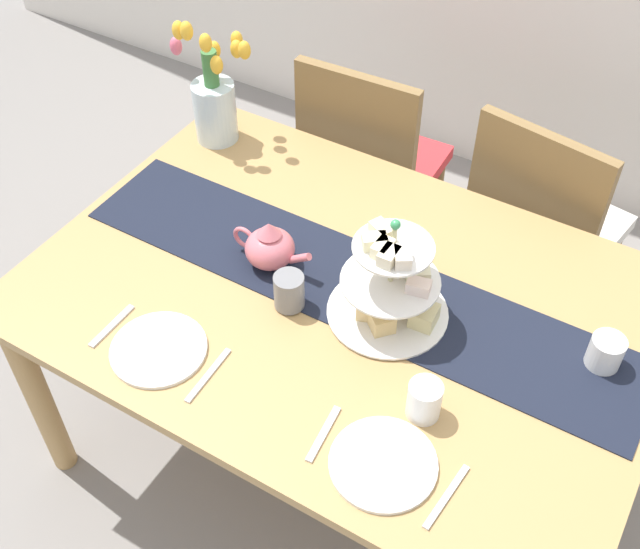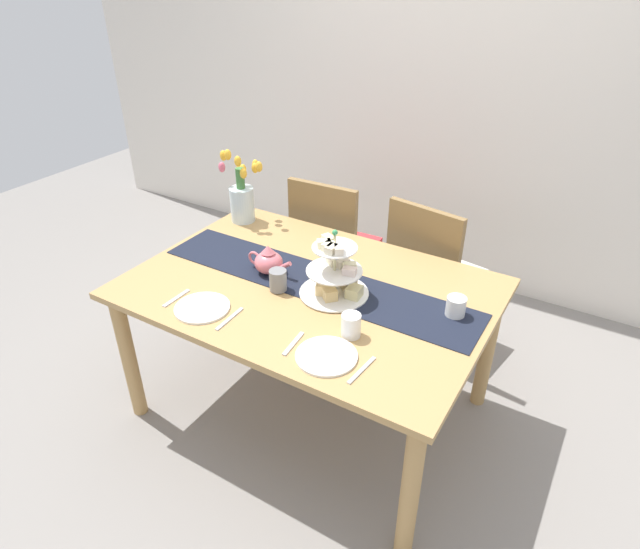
{
  "view_description": "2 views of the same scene",
  "coord_description": "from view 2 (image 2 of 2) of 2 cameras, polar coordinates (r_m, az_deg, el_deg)",
  "views": [
    {
      "loc": [
        0.64,
        -1.19,
        2.18
      ],
      "look_at": [
        -0.04,
        -0.05,
        0.82
      ],
      "focal_mm": 44.21,
      "sensor_mm": 36.0,
      "label": 1
    },
    {
      "loc": [
        1.09,
        -1.71,
        2.01
      ],
      "look_at": [
        0.04,
        0.02,
        0.78
      ],
      "focal_mm": 30.54,
      "sensor_mm": 36.0,
      "label": 2
    }
  ],
  "objects": [
    {
      "name": "ground_plane",
      "position": [
        2.86,
        -0.97,
        -13.56
      ],
      "size": [
        8.0,
        8.0,
        0.0
      ],
      "primitive_type": "plane",
      "color": "gray"
    },
    {
      "name": "room_wall_rear",
      "position": [
        3.6,
        13.64,
        18.98
      ],
      "size": [
        6.0,
        0.08,
        2.6
      ],
      "primitive_type": "cube",
      "color": "silver",
      "rests_on": "ground_plane"
    },
    {
      "name": "dining_table",
      "position": [
        2.45,
        -1.1,
        -2.99
      ],
      "size": [
        1.57,
        1.09,
        0.72
      ],
      "color": "tan",
      "rests_on": "ground_plane"
    },
    {
      "name": "chair_left",
      "position": [
        3.23,
        1.22,
        3.38
      ],
      "size": [
        0.44,
        0.44,
        0.91
      ],
      "color": "olive",
      "rests_on": "ground_plane"
    },
    {
      "name": "chair_right",
      "position": [
        3.01,
        11.54,
        0.46
      ],
      "size": [
        0.48,
        0.48,
        0.91
      ],
      "color": "olive",
      "rests_on": "ground_plane"
    },
    {
      "name": "table_runner",
      "position": [
        2.43,
        -0.58,
        -0.68
      ],
      "size": [
        1.52,
        0.3,
        0.0
      ],
      "primitive_type": "cube",
      "color": "black",
      "rests_on": "dining_table"
    },
    {
      "name": "tiered_cake_stand",
      "position": [
        2.3,
        1.63,
        -0.05
      ],
      "size": [
        0.3,
        0.3,
        0.3
      ],
      "color": "beige",
      "rests_on": "table_runner"
    },
    {
      "name": "teapot",
      "position": [
        2.48,
        -5.43,
        1.37
      ],
      "size": [
        0.24,
        0.13,
        0.14
      ],
      "color": "#D66B75",
      "rests_on": "table_runner"
    },
    {
      "name": "tulip_vase",
      "position": [
        2.96,
        -8.19,
        8.11
      ],
      "size": [
        0.25,
        0.2,
        0.41
      ],
      "color": "silver",
      "rests_on": "dining_table"
    },
    {
      "name": "cream_jug",
      "position": [
        2.26,
        14.04,
        -3.29
      ],
      "size": [
        0.08,
        0.08,
        0.08
      ],
      "primitive_type": "cylinder",
      "color": "white",
      "rests_on": "dining_table"
    },
    {
      "name": "dinner_plate_left",
      "position": [
        2.3,
        -12.24,
        -3.42
      ],
      "size": [
        0.23,
        0.23,
        0.01
      ],
      "primitive_type": "cylinder",
      "color": "white",
      "rests_on": "dining_table"
    },
    {
      "name": "fork_left",
      "position": [
        2.39,
        -14.82,
        -2.41
      ],
      "size": [
        0.02,
        0.15,
        0.01
      ],
      "primitive_type": "cube",
      "rotation": [
        0.0,
        0.0,
        0.0
      ],
      "color": "silver",
      "rests_on": "dining_table"
    },
    {
      "name": "knife_left",
      "position": [
        2.22,
        -9.45,
        -4.6
      ],
      "size": [
        0.02,
        0.17,
        0.01
      ],
      "primitive_type": "cube",
      "rotation": [
        0.0,
        0.0,
        0.04
      ],
      "color": "silver",
      "rests_on": "dining_table"
    },
    {
      "name": "dinner_plate_right",
      "position": [
        2.01,
        0.68,
        -8.53
      ],
      "size": [
        0.23,
        0.23,
        0.01
      ],
      "primitive_type": "cylinder",
      "color": "white",
      "rests_on": "dining_table"
    },
    {
      "name": "fork_right",
      "position": [
        2.07,
        -2.81,
        -7.24
      ],
      "size": [
        0.03,
        0.15,
        0.01
      ],
      "primitive_type": "cube",
      "rotation": [
        0.0,
        0.0,
        0.1
      ],
      "color": "silver",
      "rests_on": "dining_table"
    },
    {
      "name": "knife_right",
      "position": [
        1.96,
        4.4,
        -9.96
      ],
      "size": [
        0.03,
        0.17,
        0.01
      ],
      "primitive_type": "cube",
      "rotation": [
        0.0,
        0.0,
        -0.09
      ],
      "color": "silver",
      "rests_on": "dining_table"
    },
    {
      "name": "mug_grey",
      "position": [
        2.35,
        -4.42,
        -0.59
      ],
      "size": [
        0.08,
        0.08,
        0.09
      ],
      "primitive_type": "cylinder",
      "color": "slate",
      "rests_on": "table_runner"
    },
    {
      "name": "mug_white_text",
      "position": [
        2.08,
        3.27,
        -5.34
      ],
      "size": [
        0.08,
        0.08,
        0.09
      ],
      "primitive_type": "cylinder",
      "color": "white",
      "rests_on": "dining_table"
    }
  ]
}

